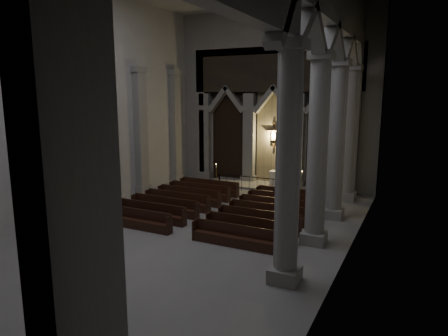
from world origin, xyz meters
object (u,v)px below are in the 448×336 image
pews (220,209)px  worshipper (274,197)px  candle_stand_left (216,179)px  altar (283,179)px  altar_rail (257,182)px  candle_stand_right (301,188)px

pews → worshipper: bearing=54.0°
candle_stand_left → worshipper: 6.46m
altar → candle_stand_left: 4.68m
pews → altar: bearing=82.4°
altar → altar_rail: size_ratio=0.34×
candle_stand_right → candle_stand_left: bearing=-179.6°
altar → worshipper: 4.85m
worshipper → candle_stand_left: bearing=137.2°
candle_stand_left → pews: (3.46, -6.19, -0.12)m
altar → pews: (-1.01, -7.56, -0.34)m
altar → worshipper: (1.05, -4.73, -0.11)m
candle_stand_left → candle_stand_right: candle_stand_right is taller
altar_rail → candle_stand_right: (2.67, 0.97, -0.31)m
candle_stand_left → worshipper: bearing=-31.4°
altar_rail → candle_stand_left: 3.60m
altar_rail → candle_stand_left: (-3.46, 0.92, -0.31)m
altar_rail → pews: (-0.00, -5.26, -0.43)m
pews → altar_rail: bearing=90.0°
altar_rail → candle_stand_left: candle_stand_left is taller
altar_rail → candle_stand_right: 2.86m
candle_stand_right → pews: candle_stand_right is taller
altar → altar_rail: (-1.01, -2.29, 0.09)m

